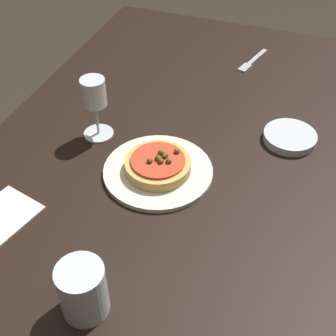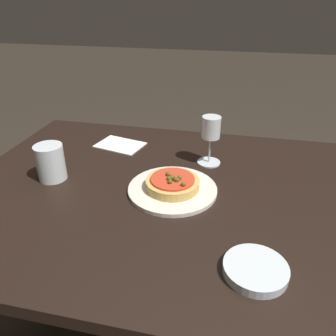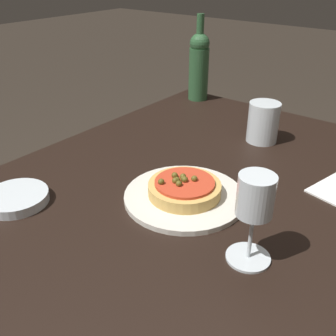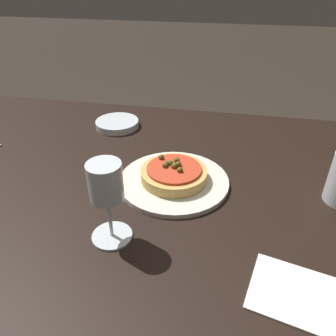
# 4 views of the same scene
# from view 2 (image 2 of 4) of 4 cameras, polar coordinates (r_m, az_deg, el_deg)

# --- Properties ---
(dining_table) EXTENTS (1.51, 0.94, 0.70)m
(dining_table) POSITION_cam_2_polar(r_m,az_deg,el_deg) (1.02, 6.57, -8.01)
(dining_table) COLOR black
(dining_table) RESTS_ON ground_plane
(dinner_plate) EXTENTS (0.27, 0.27, 0.01)m
(dinner_plate) POSITION_cam_2_polar(r_m,az_deg,el_deg) (0.98, 0.79, -3.73)
(dinner_plate) COLOR silver
(dinner_plate) RESTS_ON dining_table
(pizza) EXTENTS (0.16, 0.16, 0.04)m
(pizza) POSITION_cam_2_polar(r_m,az_deg,el_deg) (0.96, 0.80, -2.64)
(pizza) COLOR tan
(pizza) RESTS_ON dinner_plate
(wine_glass) EXTENTS (0.08, 0.08, 0.17)m
(wine_glass) POSITION_cam_2_polar(r_m,az_deg,el_deg) (1.09, 7.47, 6.36)
(wine_glass) COLOR silver
(wine_glass) RESTS_ON dining_table
(water_cup) EXTENTS (0.09, 0.09, 0.11)m
(water_cup) POSITION_cam_2_polar(r_m,az_deg,el_deg) (1.08, -19.78, 0.93)
(water_cup) COLOR silver
(water_cup) RESTS_ON dining_table
(side_bowl) EXTENTS (0.14, 0.14, 0.02)m
(side_bowl) POSITION_cam_2_polar(r_m,az_deg,el_deg) (0.75, 14.98, -16.71)
(side_bowl) COLOR silver
(side_bowl) RESTS_ON dining_table
(paper_napkin) EXTENTS (0.20, 0.16, 0.00)m
(paper_napkin) POSITION_cam_2_polar(r_m,az_deg,el_deg) (1.28, -8.35, 4.00)
(paper_napkin) COLOR white
(paper_napkin) RESTS_ON dining_table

